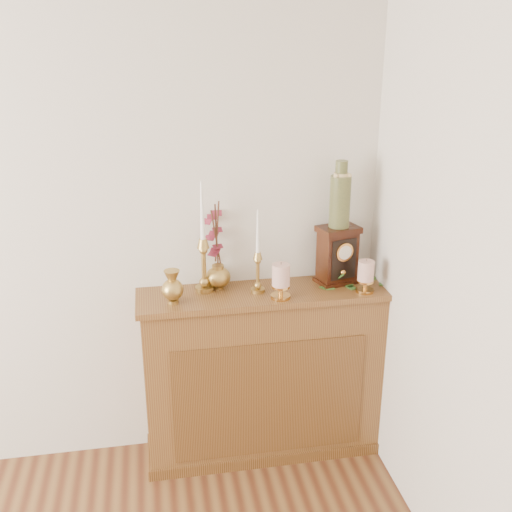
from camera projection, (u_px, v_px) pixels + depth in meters
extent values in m
cube|color=brown|center=(263.00, 376.00, 3.10)|extent=(1.20, 0.30, 0.90)
cube|color=brown|center=(269.00, 399.00, 2.98)|extent=(0.96, 0.01, 0.63)
cube|color=brown|center=(263.00, 294.00, 2.94)|extent=(1.24, 0.34, 0.03)
cube|color=brown|center=(263.00, 443.00, 3.25)|extent=(1.23, 0.33, 0.06)
cylinder|color=tan|center=(205.00, 289.00, 2.93)|extent=(0.09, 0.09, 0.02)
sphere|color=tan|center=(204.00, 282.00, 2.92)|extent=(0.05, 0.05, 0.05)
cylinder|color=tan|center=(204.00, 267.00, 2.89)|extent=(0.02, 0.02, 0.16)
sphere|color=tan|center=(203.00, 250.00, 2.86)|extent=(0.04, 0.04, 0.04)
cone|color=tan|center=(203.00, 244.00, 2.85)|extent=(0.06, 0.06, 0.05)
cone|color=white|center=(202.00, 211.00, 2.80)|extent=(0.03, 0.03, 0.29)
cylinder|color=tan|center=(258.00, 290.00, 2.92)|extent=(0.07, 0.07, 0.02)
sphere|color=tan|center=(258.00, 285.00, 2.91)|extent=(0.04, 0.04, 0.04)
cylinder|color=tan|center=(258.00, 274.00, 2.89)|extent=(0.02, 0.02, 0.12)
sphere|color=tan|center=(258.00, 261.00, 2.87)|extent=(0.03, 0.03, 0.03)
cone|color=tan|center=(258.00, 256.00, 2.86)|extent=(0.05, 0.05, 0.03)
cone|color=white|center=(258.00, 232.00, 2.82)|extent=(0.02, 0.02, 0.22)
cylinder|color=tan|center=(173.00, 301.00, 2.80)|extent=(0.05, 0.05, 0.02)
sphere|color=tan|center=(173.00, 290.00, 2.77)|extent=(0.10, 0.10, 0.10)
cone|color=tan|center=(172.00, 276.00, 2.75)|extent=(0.07, 0.07, 0.05)
cylinder|color=tan|center=(218.00, 287.00, 2.97)|extent=(0.05, 0.05, 0.01)
ellipsoid|color=tan|center=(218.00, 277.00, 2.95)|extent=(0.12, 0.12, 0.11)
cylinder|color=tan|center=(218.00, 267.00, 2.93)|extent=(0.06, 0.06, 0.02)
cylinder|color=#472819|center=(216.00, 238.00, 2.89)|extent=(0.05, 0.06, 0.29)
cylinder|color=#472819|center=(216.00, 235.00, 2.88)|extent=(0.02, 0.06, 0.32)
cylinder|color=#472819|center=(217.00, 232.00, 2.88)|extent=(0.02, 0.12, 0.34)
cylinder|color=#C79245|center=(281.00, 296.00, 2.85)|extent=(0.10, 0.10, 0.02)
cylinder|color=#C79245|center=(281.00, 291.00, 2.84)|extent=(0.02, 0.02, 0.04)
cylinder|color=#C79245|center=(281.00, 286.00, 2.83)|extent=(0.09, 0.09, 0.01)
cylinder|color=beige|center=(281.00, 275.00, 2.81)|extent=(0.08, 0.08, 0.11)
cylinder|color=#472819|center=(281.00, 263.00, 2.79)|extent=(0.00, 0.00, 0.01)
cylinder|color=#C79245|center=(365.00, 290.00, 2.92)|extent=(0.09, 0.09, 0.02)
cylinder|color=#C79245|center=(365.00, 285.00, 2.91)|extent=(0.02, 0.02, 0.04)
cylinder|color=#C79245|center=(365.00, 281.00, 2.91)|extent=(0.08, 0.08, 0.01)
cylinder|color=beige|center=(366.00, 271.00, 2.89)|extent=(0.08, 0.08, 0.10)
cylinder|color=#472819|center=(367.00, 260.00, 2.87)|extent=(0.00, 0.00, 0.01)
cube|color=#386526|center=(378.00, 280.00, 3.06)|extent=(0.05, 0.04, 0.00)
cube|color=#386526|center=(325.00, 283.00, 3.02)|extent=(0.05, 0.05, 0.00)
cube|color=#386526|center=(327.00, 283.00, 3.02)|extent=(0.04, 0.05, 0.00)
cube|color=#386526|center=(341.00, 281.00, 3.04)|extent=(0.05, 0.05, 0.00)
cube|color=#386526|center=(336.00, 278.00, 3.09)|extent=(0.06, 0.05, 0.00)
cube|color=#386526|center=(360.00, 282.00, 3.03)|extent=(0.05, 0.06, 0.00)
cube|color=#386526|center=(323.00, 280.00, 3.06)|extent=(0.06, 0.05, 0.00)
cube|color=#386526|center=(363.00, 286.00, 2.98)|extent=(0.06, 0.06, 0.00)
cube|color=#386526|center=(331.00, 280.00, 3.05)|extent=(0.05, 0.05, 0.00)
cube|color=#386526|center=(328.00, 275.00, 3.01)|extent=(0.03, 0.04, 0.02)
cube|color=#386526|center=(342.00, 275.00, 2.96)|extent=(0.04, 0.05, 0.02)
cube|color=#386526|center=(383.00, 271.00, 3.04)|extent=(0.03, 0.04, 0.02)
cube|color=#36180A|center=(336.00, 280.00, 3.04)|extent=(0.23, 0.18, 0.02)
cube|color=#36180A|center=(337.00, 257.00, 2.99)|extent=(0.20, 0.16, 0.26)
cube|color=#36180A|center=(338.00, 229.00, 2.94)|extent=(0.23, 0.18, 0.03)
cube|color=black|center=(344.00, 260.00, 2.94)|extent=(0.13, 0.04, 0.21)
cylinder|color=gold|center=(345.00, 252.00, 2.92)|extent=(0.09, 0.03, 0.09)
cylinder|color=silver|center=(345.00, 252.00, 2.92)|extent=(0.07, 0.02, 0.07)
sphere|color=gold|center=(343.00, 272.00, 2.97)|extent=(0.03, 0.03, 0.03)
cylinder|color=#193325|center=(340.00, 202.00, 2.89)|extent=(0.10, 0.10, 0.25)
cylinder|color=#193325|center=(341.00, 169.00, 2.84)|extent=(0.06, 0.06, 0.08)
cylinder|color=#D6B87B|center=(341.00, 175.00, 2.85)|extent=(0.07, 0.07, 0.02)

